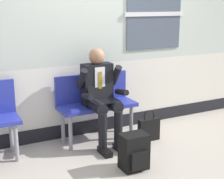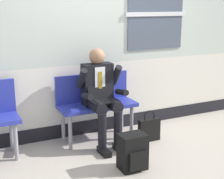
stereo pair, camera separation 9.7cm
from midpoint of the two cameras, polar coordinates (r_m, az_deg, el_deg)
The scene contains 6 objects.
ground_plane at distance 4.59m, azimuth 2.37°, elevation -9.13°, with size 18.00×18.00×0.00m, color #B2A899.
station_wall at distance 4.79m, azimuth -0.87°, elevation 8.60°, with size 6.42×0.17×2.72m.
bench_with_person at distance 4.59m, azimuth -2.20°, elevation -1.88°, with size 1.05×0.42×0.90m.
person_seated at distance 4.38m, azimuth -1.20°, elevation -0.79°, with size 0.57×0.70×1.27m.
backpack at distance 3.87m, azimuth 4.27°, elevation -10.51°, with size 0.30×0.26×0.42m.
handbag at distance 4.65m, azimuth 6.89°, elevation -6.69°, with size 0.31×0.09×0.44m.
Camera 2 is at (-1.94, -3.73, 1.84)m, focal length 54.10 mm.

